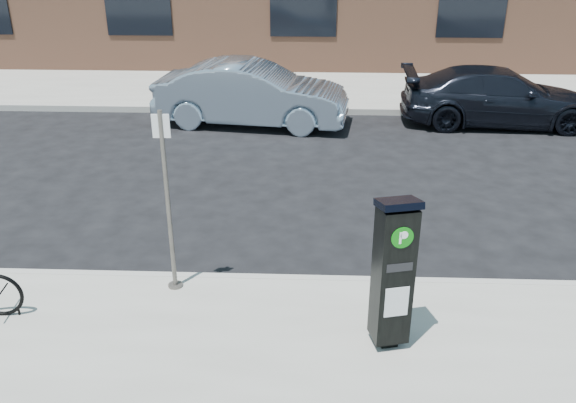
# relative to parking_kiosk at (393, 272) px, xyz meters

# --- Properties ---
(ground) EXTENTS (120.00, 120.00, 0.00)m
(ground) POSITION_rel_parking_kiosk_xyz_m (-1.20, 1.37, -1.08)
(ground) COLOR black
(ground) RESTS_ON ground
(sidewalk_far) EXTENTS (60.00, 12.00, 0.15)m
(sidewalk_far) POSITION_rel_parking_kiosk_xyz_m (-1.20, 15.37, -1.00)
(sidewalk_far) COLOR gray
(sidewalk_far) RESTS_ON ground
(curb_near) EXTENTS (60.00, 0.12, 0.16)m
(curb_near) POSITION_rel_parking_kiosk_xyz_m (-1.20, 1.35, -1.00)
(curb_near) COLOR #9E9B93
(curb_near) RESTS_ON ground
(curb_far) EXTENTS (60.00, 0.12, 0.16)m
(curb_far) POSITION_rel_parking_kiosk_xyz_m (-1.20, 9.39, -1.00)
(curb_far) COLOR #9E9B93
(curb_far) RESTS_ON ground
(parking_kiosk) EXTENTS (0.49, 0.45, 1.81)m
(parking_kiosk) POSITION_rel_parking_kiosk_xyz_m (0.00, 0.00, 0.00)
(parking_kiosk) COLOR black
(parking_kiosk) RESTS_ON sidewalk_near
(sign_pole) EXTENTS (0.21, 0.19, 2.36)m
(sign_pole) POSITION_rel_parking_kiosk_xyz_m (-2.63, 1.07, 0.25)
(sign_pole) COLOR #57514C
(sign_pole) RESTS_ON sidewalk_near
(car_silver) EXTENTS (4.68, 2.14, 1.49)m
(car_silver) POSITION_rel_parking_kiosk_xyz_m (-2.33, 8.48, -0.33)
(car_silver) COLOR #90A4B7
(car_silver) RESTS_ON ground
(car_dark) EXTENTS (4.65, 2.05, 1.33)m
(car_dark) POSITION_rel_parking_kiosk_xyz_m (3.54, 8.77, -0.41)
(car_dark) COLOR black
(car_dark) RESTS_ON ground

